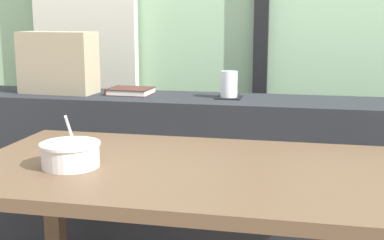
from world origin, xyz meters
TOP-DOWN VIEW (x-y plane):
  - dark_console_ledge at (0.00, 0.55)m, footprint 2.80×0.33m
  - breakfast_table at (0.01, -0.11)m, footprint 1.26×0.71m
  - coaster_square at (0.02, 0.56)m, footprint 0.10×0.10m
  - juice_glass at (0.02, 0.56)m, footprint 0.07×0.07m
  - closed_book at (-0.40, 0.58)m, footprint 0.18×0.15m
  - throw_pillow at (-0.71, 0.55)m, footprint 0.33×0.16m
  - soup_bowl at (-0.32, -0.19)m, footprint 0.17×0.17m

SIDE VIEW (x-z plane):
  - dark_console_ledge at x=0.00m, z-range 0.00..0.79m
  - breakfast_table at x=0.01m, z-range 0.25..0.94m
  - soup_bowl at x=-0.32m, z-range 0.65..0.80m
  - coaster_square at x=0.02m, z-range 0.79..0.79m
  - closed_book at x=-0.40m, z-range 0.79..0.81m
  - juice_glass at x=0.02m, z-range 0.78..0.89m
  - throw_pillow at x=-0.71m, z-range 0.79..1.05m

